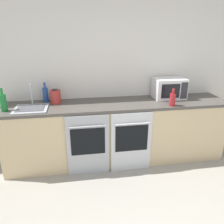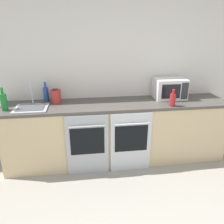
% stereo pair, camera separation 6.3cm
% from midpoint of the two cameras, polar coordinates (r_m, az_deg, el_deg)
% --- Properties ---
extents(wall_back, '(10.00, 0.06, 2.60)m').
position_cam_midpoint_polar(wall_back, '(3.35, 1.11, 10.53)').
color(wall_back, silver).
rests_on(wall_back, ground_plane).
extents(counter_back, '(3.21, 0.64, 0.91)m').
position_cam_midpoint_polar(counter_back, '(3.29, 1.90, -5.13)').
color(counter_back, '#D1B789').
rests_on(counter_back, ground_plane).
extents(oven_left, '(0.56, 0.06, 0.87)m').
position_cam_midpoint_polar(oven_left, '(2.97, -5.79, -8.57)').
color(oven_left, '#A8AAAF').
rests_on(oven_left, ground_plane).
extents(oven_right, '(0.56, 0.06, 0.87)m').
position_cam_midpoint_polar(oven_right, '(3.04, 5.55, -7.83)').
color(oven_right, silver).
rests_on(oven_right, ground_plane).
extents(microwave, '(0.46, 0.33, 0.30)m').
position_cam_midpoint_polar(microwave, '(3.41, 15.32, 5.93)').
color(microwave, silver).
rests_on(microwave, counter_back).
extents(bottle_red, '(0.08, 0.08, 0.24)m').
position_cam_midpoint_polar(bottle_red, '(3.08, 16.12, 3.14)').
color(bottle_red, maroon).
rests_on(bottle_red, counter_back).
extents(bottle_green, '(0.08, 0.08, 0.30)m').
position_cam_midpoint_polar(bottle_green, '(3.10, -25.90, 2.48)').
color(bottle_green, '#19722D').
rests_on(bottle_green, counter_back).
extents(bottle_blue, '(0.07, 0.07, 0.29)m').
position_cam_midpoint_polar(bottle_blue, '(3.28, -16.32, 4.55)').
color(bottle_blue, '#234793').
rests_on(bottle_blue, counter_back).
extents(kettle, '(0.15, 0.15, 0.20)m').
position_cam_midpoint_polar(kettle, '(3.19, -13.93, 4.04)').
color(kettle, '#B2332D').
rests_on(kettle, counter_back).
extents(sink, '(0.43, 0.37, 0.30)m').
position_cam_midpoint_polar(sink, '(3.06, -19.83, 1.17)').
color(sink, '#A8AAAF').
rests_on(sink, counter_back).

